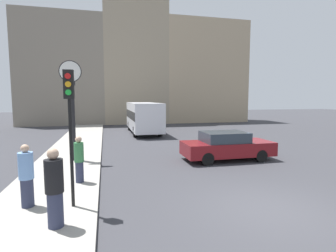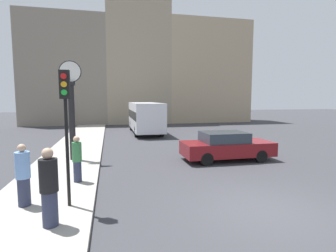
{
  "view_description": "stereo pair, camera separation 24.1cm",
  "coord_description": "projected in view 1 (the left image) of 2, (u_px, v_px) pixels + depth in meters",
  "views": [
    {
      "loc": [
        -4.41,
        -6.15,
        3.09
      ],
      "look_at": [
        -1.01,
        7.95,
        1.57
      ],
      "focal_mm": 28.0,
      "sensor_mm": 36.0,
      "label": 1
    },
    {
      "loc": [
        -4.18,
        -6.21,
        3.09
      ],
      "look_at": [
        -1.01,
        7.95,
        1.57
      ],
      "focal_mm": 28.0,
      "sensor_mm": 36.0,
      "label": 2
    }
  ],
  "objects": [
    {
      "name": "sidewalk_corner",
      "position": [
        78.0,
        146.0,
        16.94
      ],
      "size": [
        3.02,
        26.93,
        0.13
      ],
      "primitive_type": "cube",
      "color": "#A39E93",
      "rests_on": "ground_plane"
    },
    {
      "name": "pedestrian_blue_stripe",
      "position": [
        26.0,
        176.0,
        7.12
      ],
      "size": [
        0.38,
        0.38,
        1.73
      ],
      "color": "#2D334C",
      "rests_on": "sidewalk_corner"
    },
    {
      "name": "building_row",
      "position": [
        140.0,
        69.0,
        33.43
      ],
      "size": [
        28.26,
        5.0,
        15.63
      ],
      "color": "gray",
      "rests_on": "ground_plane"
    },
    {
      "name": "sedan_car",
      "position": [
        227.0,
        146.0,
        13.2
      ],
      "size": [
        4.51,
        1.85,
        1.43
      ],
      "color": "maroon",
      "rests_on": "ground_plane"
    },
    {
      "name": "pedestrian_green_hoodie",
      "position": [
        79.0,
        159.0,
        9.23
      ],
      "size": [
        0.33,
        0.33,
        1.65
      ],
      "color": "#2D334C",
      "rests_on": "sidewalk_corner"
    },
    {
      "name": "traffic_light_near",
      "position": [
        70.0,
        110.0,
        6.95
      ],
      "size": [
        0.26,
        0.24,
        3.71
      ],
      "color": "black",
      "rests_on": "sidewalk_corner"
    },
    {
      "name": "ground_plane",
      "position": [
        270.0,
        210.0,
        7.3
      ],
      "size": [
        120.0,
        120.0,
        0.0
      ],
      "primitive_type": "plane",
      "color": "#38383D"
    },
    {
      "name": "bus_distant",
      "position": [
        143.0,
        116.0,
        23.48
      ],
      "size": [
        2.38,
        7.67,
        2.72
      ],
      "color": "silver",
      "rests_on": "ground_plane"
    },
    {
      "name": "street_clock",
      "position": [
        72.0,
        109.0,
        12.45
      ],
      "size": [
        1.02,
        0.37,
        4.74
      ],
      "color": "black",
      "rests_on": "sidewalk_corner"
    },
    {
      "name": "pedestrian_black_jacket",
      "position": [
        54.0,
        188.0,
        5.98
      ],
      "size": [
        0.41,
        0.41,
        1.85
      ],
      "color": "#2D334C",
      "rests_on": "sidewalk_corner"
    }
  ]
}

